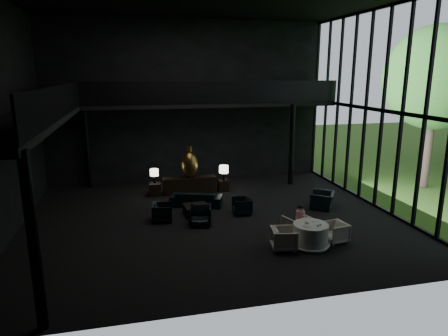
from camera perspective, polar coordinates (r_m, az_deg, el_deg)
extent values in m
cube|color=black|center=(15.44, -1.57, -7.30)|extent=(14.00, 12.00, 0.02)
cube|color=black|center=(20.40, -5.10, 9.30)|extent=(14.00, 0.04, 8.00)
cube|color=black|center=(8.76, 6.24, 3.65)|extent=(14.00, 0.04, 8.00)
cube|color=black|center=(14.56, -25.64, 6.33)|extent=(2.00, 12.00, 0.25)
cube|color=black|center=(19.59, -1.74, 9.17)|extent=(12.00, 2.00, 0.25)
cube|color=black|center=(14.32, -21.94, 9.01)|extent=(0.06, 12.00, 1.00)
cube|color=black|center=(18.57, -1.13, 10.79)|extent=(12.00, 0.06, 1.00)
cylinder|color=black|center=(9.38, -25.55, -9.74)|extent=(0.24, 0.24, 4.00)
cylinder|color=black|center=(20.26, -19.01, 2.88)|extent=(0.24, 0.24, 4.00)
cylinder|color=black|center=(20.01, 9.63, 3.30)|extent=(0.24, 0.24, 4.00)
cylinder|color=#382D23|center=(21.51, 27.28, 3.91)|extent=(0.36, 0.36, 4.90)
sphere|color=#2B5E21|center=(21.29, 28.10, 11.34)|extent=(4.80, 4.80, 4.80)
cube|color=black|center=(18.59, -4.91, -2.45)|extent=(2.43, 0.55, 0.77)
ellipsoid|color=#A27F39|center=(18.30, -4.95, 0.50)|extent=(0.78, 0.78, 1.21)
cylinder|color=#A27F39|center=(18.15, -5.00, 2.74)|extent=(0.27, 0.27, 0.25)
cube|color=black|center=(18.46, -9.83, -3.03)|extent=(0.52, 0.52, 0.58)
cylinder|color=black|center=(18.43, -9.90, -1.59)|extent=(0.12, 0.12, 0.34)
cylinder|color=white|center=(18.34, -9.94, -0.62)|extent=(0.38, 0.38, 0.31)
cube|color=black|center=(18.93, -0.11, -2.48)|extent=(0.49, 0.49, 0.53)
cylinder|color=black|center=(18.69, -0.03, -1.25)|extent=(0.13, 0.13, 0.37)
cylinder|color=white|center=(18.60, -0.03, -0.18)|extent=(0.43, 0.43, 0.34)
imported|color=black|center=(16.85, -3.98, -3.96)|extent=(2.31, 1.37, 0.87)
imported|color=black|center=(15.31, -8.81, -6.21)|extent=(0.73, 0.77, 0.72)
imported|color=black|center=(15.88, 2.56, -5.38)|extent=(0.68, 0.72, 0.69)
imported|color=black|center=(14.75, -3.43, -6.57)|extent=(0.98, 0.93, 0.85)
imported|color=black|center=(17.01, 13.90, -4.18)|extent=(1.07, 1.17, 0.86)
cube|color=black|center=(15.82, -4.01, -6.03)|extent=(0.97, 0.97, 0.40)
cylinder|color=white|center=(13.34, 12.23, -9.35)|extent=(1.13, 1.13, 0.75)
cone|color=white|center=(13.46, 12.16, -10.63)|extent=(1.28, 1.28, 0.10)
imported|color=#B7B7B6|center=(14.07, 10.30, -7.93)|extent=(0.96, 0.93, 0.79)
imported|color=beige|center=(13.87, 15.57, -8.78)|extent=(0.73, 0.76, 0.69)
imported|color=beige|center=(12.95, 8.56, -9.83)|extent=(0.83, 0.86, 0.78)
cylinder|color=#F3C4D4|center=(14.00, 10.84, -6.88)|extent=(0.30, 0.30, 0.43)
sphere|color=#D8A884|center=(13.89, 10.90, -5.62)|extent=(0.22, 0.22, 0.22)
ellipsoid|color=black|center=(13.88, 10.91, -5.50)|extent=(0.23, 0.23, 0.15)
cylinder|color=white|center=(13.01, 11.77, -8.09)|extent=(0.29, 0.29, 0.02)
cylinder|color=white|center=(13.49, 12.89, -7.36)|extent=(0.28, 0.28, 0.02)
cylinder|color=white|center=(13.21, 13.26, -7.86)|extent=(0.17, 0.17, 0.01)
cylinder|color=white|center=(13.16, 13.58, -7.79)|extent=(0.09, 0.09, 0.06)
ellipsoid|color=white|center=(13.22, 11.78, -7.60)|extent=(0.16, 0.16, 0.08)
cylinder|color=#99999E|center=(13.02, 13.26, -8.02)|extent=(0.07, 0.07, 0.07)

